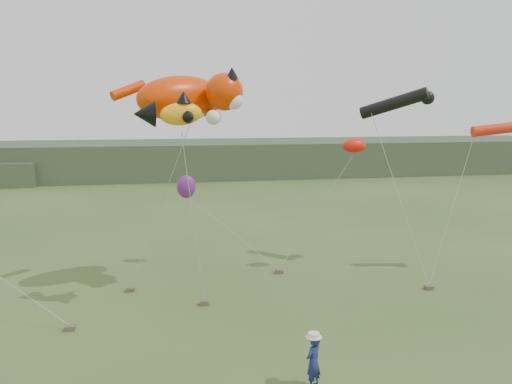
% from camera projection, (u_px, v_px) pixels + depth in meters
% --- Properties ---
extents(ground, '(120.00, 120.00, 0.00)m').
position_uv_depth(ground, '(300.00, 357.00, 16.23)').
color(ground, '#385123').
rests_on(ground, ground).
extents(headland, '(90.00, 13.00, 4.00)m').
position_uv_depth(headland, '(177.00, 160.00, 58.78)').
color(headland, '#2D3D28').
rests_on(headland, ground).
extents(festival_attendant, '(0.69, 0.67, 1.60)m').
position_uv_depth(festival_attendant, '(313.00, 362.00, 14.33)').
color(festival_attendant, navy).
rests_on(festival_attendant, ground).
extents(sandbag_anchors, '(15.35, 5.15, 0.18)m').
position_uv_depth(sandbag_anchors, '(230.00, 294.00, 21.45)').
color(sandbag_anchors, brown).
rests_on(sandbag_anchors, ground).
extents(cat_kite, '(5.53, 3.74, 2.36)m').
position_uv_depth(cat_kite, '(191.00, 98.00, 20.94)').
color(cat_kite, '#DA3200').
rests_on(cat_kite, ground).
extents(fish_kite, '(2.67, 1.77, 1.35)m').
position_uv_depth(fish_kite, '(168.00, 113.00, 18.56)').
color(fish_kite, '#FCA211').
rests_on(fish_kite, ground).
extents(tube_kites, '(7.33, 4.25, 2.35)m').
position_uv_depth(tube_kites, '(436.00, 111.00, 24.03)').
color(tube_kites, black).
rests_on(tube_kites, ground).
extents(misc_kites, '(8.88, 3.10, 3.04)m').
position_uv_depth(misc_kites, '(255.00, 170.00, 24.36)').
color(misc_kites, red).
rests_on(misc_kites, ground).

